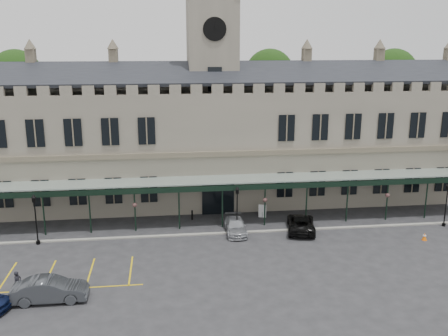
{
  "coord_description": "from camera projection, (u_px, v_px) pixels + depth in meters",
  "views": [
    {
      "loc": [
        -5.2,
        -36.32,
        16.89
      ],
      "look_at": [
        0.0,
        6.0,
        6.0
      ],
      "focal_mm": 40.0,
      "sensor_mm": 36.0,
      "label": 1
    }
  ],
  "objects": [
    {
      "name": "lamp_post_left",
      "position": [
        35.0,
        215.0,
        42.07
      ],
      "size": [
        0.42,
        0.42,
        4.46
      ],
      "color": "black",
      "rests_on": "ground"
    },
    {
      "name": "canopy",
      "position": [
        222.0,
        202.0,
        46.31
      ],
      "size": [
        50.0,
        4.1,
        4.3
      ],
      "color": "#8C9E93",
      "rests_on": "ground"
    },
    {
      "name": "person_a",
      "position": [
        18.0,
        283.0,
        34.11
      ],
      "size": [
        0.65,
        0.72,
        1.66
      ],
      "primitive_type": "imported",
      "rotation": [
        0.0,
        0.0,
        1.03
      ],
      "color": "black",
      "rests_on": "ground"
    },
    {
      "name": "kerb",
      "position": [
        225.0,
        233.0,
        45.0
      ],
      "size": [
        60.0,
        0.4,
        0.12
      ],
      "primitive_type": "cube",
      "color": "gray",
      "rests_on": "ground"
    },
    {
      "name": "traffic_cone",
      "position": [
        425.0,
        237.0,
        43.48
      ],
      "size": [
        0.41,
        0.41,
        0.66
      ],
      "rotation": [
        0.0,
        0.0,
        -0.24
      ],
      "color": "#FE6808",
      "rests_on": "ground"
    },
    {
      "name": "parking_markings",
      "position": [
        48.0,
        278.0,
        36.63
      ],
      "size": [
        16.0,
        6.0,
        0.01
      ],
      "primitive_type": null,
      "color": "gold",
      "rests_on": "ground"
    },
    {
      "name": "car_taxi",
      "position": [
        235.0,
        226.0,
        45.08
      ],
      "size": [
        1.91,
        4.46,
        1.28
      ],
      "primitive_type": "imported",
      "rotation": [
        0.0,
        0.0,
        -0.03
      ],
      "color": "#999BA0",
      "rests_on": "ground"
    },
    {
      "name": "bollard_right",
      "position": [
        261.0,
        212.0,
        49.36
      ],
      "size": [
        0.16,
        0.16,
        0.91
      ],
      "primitive_type": "cylinder",
      "color": "black",
      "rests_on": "ground"
    },
    {
      "name": "car_left_b",
      "position": [
        50.0,
        290.0,
        33.19
      ],
      "size": [
        4.97,
        1.79,
        1.63
      ],
      "primitive_type": "imported",
      "rotation": [
        0.0,
        0.0,
        1.58
      ],
      "color": "#373A3F",
      "rests_on": "ground"
    },
    {
      "name": "car_van",
      "position": [
        301.0,
        223.0,
        45.57
      ],
      "size": [
        3.45,
        5.55,
        1.43
      ],
      "primitive_type": "imported",
      "rotation": [
        0.0,
        0.0,
        2.92
      ],
      "color": "black",
      "rests_on": "ground"
    },
    {
      "name": "lamp_post_mid",
      "position": [
        237.0,
        205.0,
        44.59
      ],
      "size": [
        0.42,
        0.42,
        4.39
      ],
      "color": "black",
      "rests_on": "ground"
    },
    {
      "name": "tree_behind_mid",
      "position": [
        269.0,
        75.0,
        61.54
      ],
      "size": [
        6.0,
        6.0,
        16.0
      ],
      "color": "#332314",
      "rests_on": "ground"
    },
    {
      "name": "station_building",
      "position": [
        213.0,
        141.0,
        53.42
      ],
      "size": [
        60.0,
        10.36,
        17.3
      ],
      "color": "slate",
      "rests_on": "ground"
    },
    {
      "name": "tree_behind_right",
      "position": [
        393.0,
        74.0,
        63.43
      ],
      "size": [
        6.0,
        6.0,
        16.0
      ],
      "color": "#332314",
      "rests_on": "ground"
    },
    {
      "name": "tree_behind_left",
      "position": [
        17.0,
        77.0,
        57.99
      ],
      "size": [
        6.0,
        6.0,
        16.0
      ],
      "color": "#332314",
      "rests_on": "ground"
    },
    {
      "name": "bollard_left",
      "position": [
        192.0,
        215.0,
        48.42
      ],
      "size": [
        0.17,
        0.17,
        0.95
      ],
      "primitive_type": "cylinder",
      "color": "black",
      "rests_on": "ground"
    },
    {
      "name": "lamp_post_right",
      "position": [
        446.0,
        201.0,
        46.27
      ],
      "size": [
        0.4,
        0.4,
        4.2
      ],
      "color": "black",
      "rests_on": "ground"
    },
    {
      "name": "sign_board",
      "position": [
        262.0,
        211.0,
        49.0
      ],
      "size": [
        0.75,
        0.3,
        1.32
      ],
      "rotation": [
        0.0,
        0.0,
        -0.33
      ],
      "color": "black",
      "rests_on": "ground"
    },
    {
      "name": "ground",
      "position": [
        233.0,
        259.0,
        39.72
      ],
      "size": [
        140.0,
        140.0,
        0.0
      ],
      "primitive_type": "plane",
      "color": "#27282A"
    },
    {
      "name": "clock_tower",
      "position": [
        212.0,
        78.0,
        51.86
      ],
      "size": [
        5.6,
        5.6,
        24.8
      ],
      "color": "slate",
      "rests_on": "ground"
    }
  ]
}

